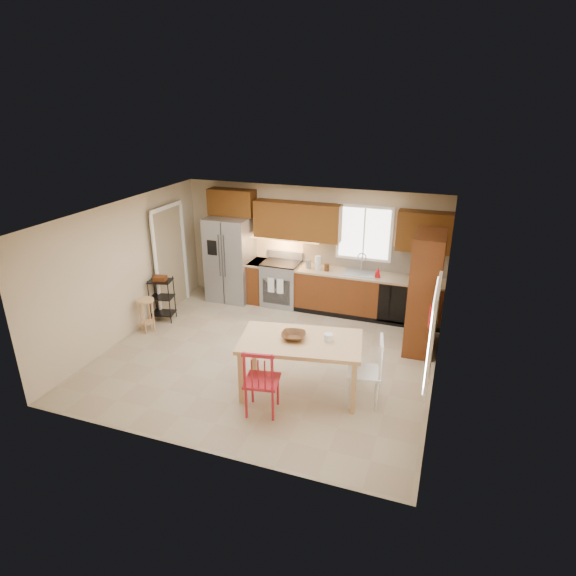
# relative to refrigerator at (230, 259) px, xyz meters

# --- Properties ---
(floor) EXTENTS (5.50, 5.50, 0.00)m
(floor) POSITION_rel_refrigerator_xyz_m (1.70, -2.12, -0.91)
(floor) COLOR tan
(floor) RESTS_ON ground
(ceiling) EXTENTS (5.50, 5.00, 0.02)m
(ceiling) POSITION_rel_refrigerator_xyz_m (1.70, -2.12, 1.59)
(ceiling) COLOR silver
(ceiling) RESTS_ON ground
(wall_back) EXTENTS (5.50, 0.02, 2.50)m
(wall_back) POSITION_rel_refrigerator_xyz_m (1.70, 0.38, 0.34)
(wall_back) COLOR #CCB793
(wall_back) RESTS_ON ground
(wall_front) EXTENTS (5.50, 0.02, 2.50)m
(wall_front) POSITION_rel_refrigerator_xyz_m (1.70, -4.62, 0.34)
(wall_front) COLOR #CCB793
(wall_front) RESTS_ON ground
(wall_left) EXTENTS (0.02, 5.00, 2.50)m
(wall_left) POSITION_rel_refrigerator_xyz_m (-1.05, -2.12, 0.34)
(wall_left) COLOR #CCB793
(wall_left) RESTS_ON ground
(wall_right) EXTENTS (0.02, 5.00, 2.50)m
(wall_right) POSITION_rel_refrigerator_xyz_m (4.45, -2.12, 0.34)
(wall_right) COLOR #CCB793
(wall_right) RESTS_ON ground
(refrigerator) EXTENTS (0.92, 0.75, 1.82)m
(refrigerator) POSITION_rel_refrigerator_xyz_m (0.00, 0.00, 0.00)
(refrigerator) COLOR gray
(refrigerator) RESTS_ON floor
(range_stove) EXTENTS (0.76, 0.63, 0.92)m
(range_stove) POSITION_rel_refrigerator_xyz_m (1.15, 0.06, -0.45)
(range_stove) COLOR gray
(range_stove) RESTS_ON floor
(base_cabinet_narrow) EXTENTS (0.30, 0.60, 0.90)m
(base_cabinet_narrow) POSITION_rel_refrigerator_xyz_m (0.60, 0.08, -0.46)
(base_cabinet_narrow) COLOR #5D2D11
(base_cabinet_narrow) RESTS_ON floor
(base_cabinet_run) EXTENTS (2.92, 0.60, 0.90)m
(base_cabinet_run) POSITION_rel_refrigerator_xyz_m (2.99, 0.08, -0.46)
(base_cabinet_run) COLOR #5D2D11
(base_cabinet_run) RESTS_ON floor
(dishwasher) EXTENTS (0.60, 0.02, 0.78)m
(dishwasher) POSITION_rel_refrigerator_xyz_m (3.55, -0.22, -0.46)
(dishwasher) COLOR black
(dishwasher) RESTS_ON floor
(backsplash) EXTENTS (2.92, 0.03, 0.55)m
(backsplash) POSITION_rel_refrigerator_xyz_m (2.99, 0.36, 0.27)
(backsplash) COLOR beige
(backsplash) RESTS_ON wall_back
(upper_over_fridge) EXTENTS (1.00, 0.35, 0.55)m
(upper_over_fridge) POSITION_rel_refrigerator_xyz_m (0.00, 0.20, 1.19)
(upper_over_fridge) COLOR #5E340F
(upper_over_fridge) RESTS_ON wall_back
(upper_left_block) EXTENTS (1.80, 0.35, 0.75)m
(upper_left_block) POSITION_rel_refrigerator_xyz_m (1.45, 0.20, 0.92)
(upper_left_block) COLOR #5E340F
(upper_left_block) RESTS_ON wall_back
(upper_right_block) EXTENTS (1.00, 0.35, 0.75)m
(upper_right_block) POSITION_rel_refrigerator_xyz_m (3.95, 0.20, 0.92)
(upper_right_block) COLOR #5E340F
(upper_right_block) RESTS_ON wall_back
(window_back) EXTENTS (1.12, 0.04, 1.12)m
(window_back) POSITION_rel_refrigerator_xyz_m (2.80, 0.35, 0.74)
(window_back) COLOR white
(window_back) RESTS_ON wall_back
(sink) EXTENTS (0.62, 0.46, 0.16)m
(sink) POSITION_rel_refrigerator_xyz_m (2.80, 0.08, -0.05)
(sink) COLOR gray
(sink) RESTS_ON base_cabinet_run
(undercab_glow) EXTENTS (1.60, 0.30, 0.01)m
(undercab_glow) POSITION_rel_refrigerator_xyz_m (1.15, 0.17, 0.52)
(undercab_glow) COLOR #FFBF66
(undercab_glow) RESTS_ON wall_back
(soap_bottle) EXTENTS (0.09, 0.09, 0.19)m
(soap_bottle) POSITION_rel_refrigerator_xyz_m (3.18, -0.02, 0.09)
(soap_bottle) COLOR #B60C11
(soap_bottle) RESTS_ON base_cabinet_run
(paper_towel) EXTENTS (0.12, 0.12, 0.28)m
(paper_towel) POSITION_rel_refrigerator_xyz_m (1.95, 0.03, 0.13)
(paper_towel) COLOR silver
(paper_towel) RESTS_ON base_cabinet_run
(canister_steel) EXTENTS (0.11, 0.11, 0.18)m
(canister_steel) POSITION_rel_refrigerator_xyz_m (1.75, 0.03, 0.08)
(canister_steel) COLOR gray
(canister_steel) RESTS_ON base_cabinet_run
(canister_wood) EXTENTS (0.10, 0.10, 0.14)m
(canister_wood) POSITION_rel_refrigerator_xyz_m (2.15, -0.00, 0.06)
(canister_wood) COLOR #4D2B14
(canister_wood) RESTS_ON base_cabinet_run
(pantry) EXTENTS (0.50, 0.95, 2.10)m
(pantry) POSITION_rel_refrigerator_xyz_m (4.13, -0.93, 0.14)
(pantry) COLOR #5D2D11
(pantry) RESTS_ON floor
(fire_extinguisher) EXTENTS (0.12, 0.12, 0.36)m
(fire_extinguisher) POSITION_rel_refrigerator_xyz_m (4.33, -1.98, 0.19)
(fire_extinguisher) COLOR #B60C11
(fire_extinguisher) RESTS_ON wall_right
(window_right) EXTENTS (0.04, 1.02, 1.32)m
(window_right) POSITION_rel_refrigerator_xyz_m (4.38, -3.27, 0.54)
(window_right) COLOR white
(window_right) RESTS_ON wall_right
(doorway) EXTENTS (0.04, 0.95, 2.10)m
(doorway) POSITION_rel_refrigerator_xyz_m (-0.97, -0.82, 0.14)
(doorway) COLOR #8C7A59
(doorway) RESTS_ON wall_left
(dining_table) EXTENTS (1.92, 1.29, 0.86)m
(dining_table) POSITION_rel_refrigerator_xyz_m (2.56, -2.93, -0.48)
(dining_table) COLOR tan
(dining_table) RESTS_ON floor
(chair_red) EXTENTS (0.56, 0.56, 1.04)m
(chair_red) POSITION_rel_refrigerator_xyz_m (2.21, -3.58, -0.39)
(chair_red) COLOR #AC1A26
(chair_red) RESTS_ON floor
(chair_white) EXTENTS (0.56, 0.56, 1.04)m
(chair_white) POSITION_rel_refrigerator_xyz_m (3.51, -2.88, -0.39)
(chair_white) COLOR silver
(chair_white) RESTS_ON floor
(table_bowl) EXTENTS (0.42, 0.42, 0.09)m
(table_bowl) POSITION_rel_refrigerator_xyz_m (2.45, -2.93, -0.04)
(table_bowl) COLOR #4D2B14
(table_bowl) RESTS_ON dining_table
(table_jar) EXTENTS (0.17, 0.17, 0.17)m
(table_jar) POSITION_rel_refrigerator_xyz_m (2.94, -2.82, -0.00)
(table_jar) COLOR silver
(table_jar) RESTS_ON dining_table
(bar_stool) EXTENTS (0.39, 0.39, 0.66)m
(bar_stool) POSITION_rel_refrigerator_xyz_m (-0.80, -1.99, -0.58)
(bar_stool) COLOR tan
(bar_stool) RESTS_ON floor
(utility_cart) EXTENTS (0.51, 0.43, 0.88)m
(utility_cart) POSITION_rel_refrigerator_xyz_m (-0.80, -1.46, -0.47)
(utility_cart) COLOR black
(utility_cart) RESTS_ON floor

